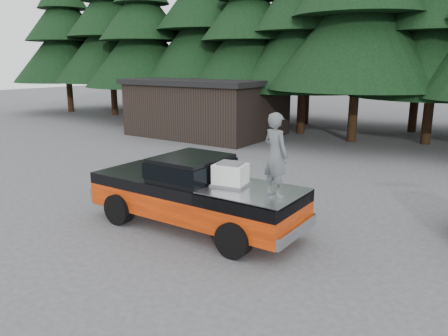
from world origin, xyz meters
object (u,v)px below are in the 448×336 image
Objects in this scene: pickup_truck at (195,203)px; utility_building at (207,107)px; air_compressor at (230,175)px; man_on_bed at (276,155)px.

utility_building is (-8.77, 12.42, 1.00)m from pickup_truck.
air_compressor reaches higher than pickup_truck.
pickup_truck is 0.71× the size of utility_building.
air_compressor is at bearing 14.74° from man_on_bed.
man_on_bed is (1.29, -0.14, 0.69)m from air_compressor.
air_compressor is 15.87m from utility_building.
man_on_bed is 16.82m from utility_building.
pickup_truck is 7.90× the size of air_compressor.
air_compressor is (1.11, 0.01, 0.93)m from pickup_truck.
utility_building is at bearing 118.40° from air_compressor.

